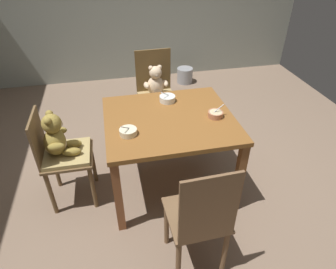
# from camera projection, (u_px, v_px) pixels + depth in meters

# --- Properties ---
(ground_plane) EXTENTS (5.20, 5.20, 0.04)m
(ground_plane) POSITION_uv_depth(u_px,v_px,m) (169.00, 184.00, 2.83)
(ground_plane) COLOR #7C6552
(dining_table) EXTENTS (1.05, 0.94, 0.73)m
(dining_table) POSITION_uv_depth(u_px,v_px,m) (169.00, 127.00, 2.45)
(dining_table) COLOR brown
(dining_table) RESTS_ON ground_plane
(teddy_chair_near_front) EXTENTS (0.39, 0.39, 0.97)m
(teddy_chair_near_front) POSITION_uv_depth(u_px,v_px,m) (200.00, 212.00, 1.82)
(teddy_chair_near_front) COLOR brown
(teddy_chair_near_front) RESTS_ON ground_plane
(teddy_chair_near_left) EXTENTS (0.40, 0.39, 0.87)m
(teddy_chair_near_left) POSITION_uv_depth(u_px,v_px,m) (60.00, 146.00, 2.34)
(teddy_chair_near_left) COLOR brown
(teddy_chair_near_left) RESTS_ON ground_plane
(teddy_chair_far_center) EXTENTS (0.43, 0.39, 0.97)m
(teddy_chair_far_center) POSITION_uv_depth(u_px,v_px,m) (156.00, 91.00, 3.18)
(teddy_chair_far_center) COLOR brown
(teddy_chair_far_center) RESTS_ON ground_plane
(porridge_bowl_cream_near_left) EXTENTS (0.13, 0.13, 0.11)m
(porridge_bowl_cream_near_left) POSITION_uv_depth(u_px,v_px,m) (128.00, 132.00, 2.19)
(porridge_bowl_cream_near_left) COLOR beige
(porridge_bowl_cream_near_left) RESTS_ON dining_table
(porridge_bowl_terracotta_near_right) EXTENTS (0.13, 0.13, 0.11)m
(porridge_bowl_terracotta_near_right) POSITION_uv_depth(u_px,v_px,m) (215.00, 114.00, 2.40)
(porridge_bowl_terracotta_near_right) COLOR #B57353
(porridge_bowl_terracotta_near_right) RESTS_ON dining_table
(porridge_bowl_white_far_center) EXTENTS (0.14, 0.14, 0.12)m
(porridge_bowl_white_far_center) POSITION_uv_depth(u_px,v_px,m) (167.00, 99.00, 2.61)
(porridge_bowl_white_far_center) COLOR silver
(porridge_bowl_white_far_center) RESTS_ON dining_table
(metal_pail) EXTENTS (0.24, 0.24, 0.23)m
(metal_pail) POSITION_uv_depth(u_px,v_px,m) (185.00, 75.00, 4.60)
(metal_pail) COLOR #93969B
(metal_pail) RESTS_ON ground_plane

